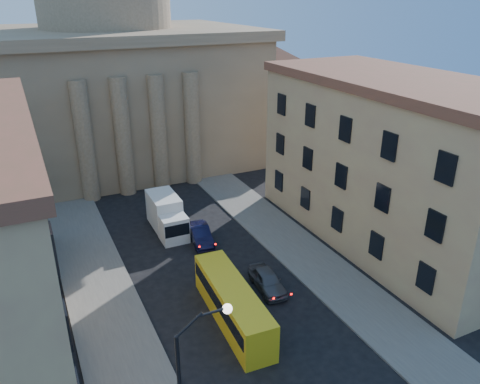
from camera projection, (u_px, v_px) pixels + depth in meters
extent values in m
cube|color=#57544F|center=(118.00, 344.00, 30.13)|extent=(5.00, 60.00, 0.15)
cube|color=#57544F|center=(334.00, 280.00, 36.91)|extent=(5.00, 60.00, 0.15)
cube|color=#776249|center=(114.00, 99.00, 61.94)|extent=(34.00, 26.00, 16.00)
cube|color=#776249|center=(107.00, 33.00, 58.65)|extent=(35.50, 27.50, 1.20)
cylinder|color=#776249|center=(104.00, 2.00, 57.24)|extent=(16.00, 16.00, 8.00)
cube|color=#776249|center=(261.00, 106.00, 69.63)|extent=(13.00, 13.00, 11.00)
cone|color=brown|center=(262.00, 54.00, 66.70)|extent=(26.02, 26.02, 4.00)
cylinder|color=#776249|center=(85.00, 142.00, 49.18)|extent=(1.80, 1.80, 13.00)
cylinder|color=#776249|center=(123.00, 138.00, 50.78)|extent=(1.80, 1.80, 13.00)
cylinder|color=#776249|center=(159.00, 133.00, 52.37)|extent=(1.80, 1.80, 13.00)
cylinder|color=#776249|center=(192.00, 129.00, 53.97)|extent=(1.80, 1.80, 13.00)
cube|color=tan|center=(393.00, 166.00, 40.91)|extent=(11.00, 26.00, 14.00)
cube|color=brown|center=(404.00, 82.00, 38.06)|extent=(11.60, 26.60, 0.80)
cylinder|color=black|center=(189.00, 325.00, 19.22)|extent=(1.30, 0.12, 0.96)
cylinder|color=black|center=(211.00, 313.00, 19.50)|extent=(1.30, 0.12, 0.12)
sphere|color=white|center=(227.00, 309.00, 19.82)|extent=(0.44, 0.44, 0.44)
imported|color=#4C4D51|center=(267.00, 280.00, 35.65)|extent=(2.15, 4.59, 1.52)
imported|color=black|center=(200.00, 235.00, 42.42)|extent=(2.25, 4.85, 1.54)
cube|color=gold|center=(232.00, 304.00, 31.95)|extent=(2.76, 9.91, 2.76)
cube|color=black|center=(232.00, 298.00, 31.77)|extent=(2.78, 9.38, 0.98)
cylinder|color=black|center=(240.00, 352.00, 28.97)|extent=(0.32, 0.90, 0.89)
cylinder|color=black|center=(266.00, 344.00, 29.60)|extent=(0.32, 0.90, 0.89)
cylinder|color=black|center=(204.00, 290.00, 35.03)|extent=(0.32, 0.90, 0.89)
cylinder|color=black|center=(226.00, 285.00, 35.66)|extent=(0.32, 0.90, 0.89)
cube|color=silver|center=(173.00, 228.00, 42.61)|extent=(2.40, 2.50, 2.47)
cube|color=black|center=(177.00, 230.00, 41.51)|extent=(2.27, 0.15, 1.13)
cube|color=silver|center=(164.00, 210.00, 44.71)|extent=(2.52, 4.35, 3.19)
cylinder|color=black|center=(164.00, 240.00, 42.17)|extent=(0.30, 0.93, 0.93)
cylinder|color=black|center=(186.00, 235.00, 42.97)|extent=(0.30, 0.93, 0.93)
cylinder|color=black|center=(152.00, 221.00, 45.61)|extent=(0.30, 0.93, 0.93)
cylinder|color=black|center=(172.00, 217.00, 46.41)|extent=(0.30, 0.93, 0.93)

